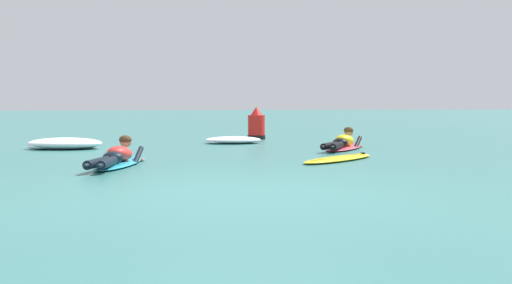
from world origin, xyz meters
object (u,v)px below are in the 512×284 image
Objects in this scene: surfer_far at (343,144)px; drifting_surfboard at (339,158)px; channel_marker_buoy at (256,127)px; surfer_near at (117,158)px.

drifting_surfboard is at bearing -108.77° from surfer_far.
surfer_far is 2.59× the size of channel_marker_buoy.
channel_marker_buoy is at bearing 93.08° from drifting_surfboard.
surfer_near and surfer_far have the same top height.
drifting_surfboard is 2.20× the size of channel_marker_buoy.
surfer_near is 8.09m from channel_marker_buoy.
channel_marker_buoy is (-1.23, 4.26, 0.23)m from surfer_far.
surfer_far is 4.44m from channel_marker_buoy.
surfer_near is 2.90× the size of channel_marker_buoy.
surfer_far is at bearing 71.23° from drifting_surfboard.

